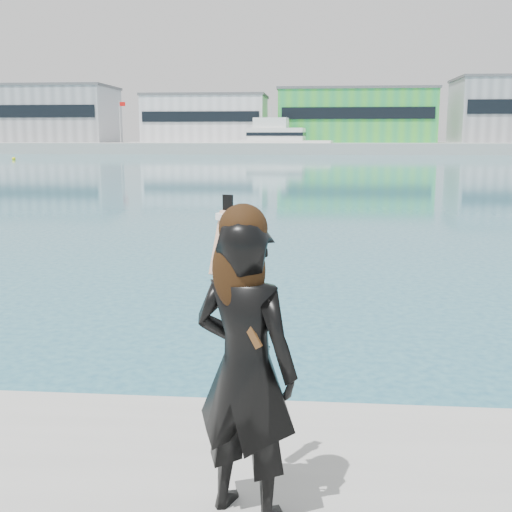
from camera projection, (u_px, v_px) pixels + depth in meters
The scene contains 9 objects.
far_quay at pixel (314, 147), 131.80m from camera, with size 320.00×40.00×2.00m, color #9E9E99.
warehouse_grey_left at pixel (50, 114), 133.39m from camera, with size 26.52×16.36×11.50m.
warehouse_white at pixel (207, 119), 130.69m from camera, with size 24.48×15.35×9.50m.
warehouse_green at pixel (355, 116), 127.98m from camera, with size 30.60×16.36×10.50m.
flagpole_left at pixel (120, 119), 125.28m from camera, with size 1.28×0.16×8.00m.
flagpole_right at pixel (433, 118), 120.05m from camera, with size 1.28×0.16×8.00m.
motor_yacht at pixel (279, 141), 118.22m from camera, with size 18.95×7.25×8.63m.
buoy_far at pixel (14, 160), 87.11m from camera, with size 0.50×0.50×0.50m, color #FFF90D.
woman at pixel (245, 361), 3.72m from camera, with size 0.77×0.66×1.90m.
Camera 1 is at (-0.08, -4.21, 3.04)m, focal length 45.00 mm.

